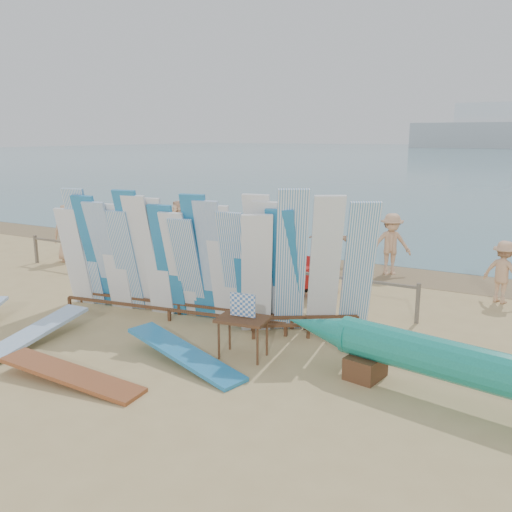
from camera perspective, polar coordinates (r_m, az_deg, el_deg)
The scene contains 26 objects.
ground at distance 12.53m, azimuth -14.91°, elevation -6.49°, with size 160.00×160.00×0.00m, color tan.
wet_sand_strip at distance 18.21m, azimuth 0.74°, elevation -0.13°, with size 40.00×2.60×0.01m, color olive.
distant_ship at distance 189.61m, azimuth 22.90°, elevation 12.01°, with size 45.00×8.00×14.00m.
fence at distance 14.58m, azimuth -6.98°, elevation -0.89°, with size 12.08×0.08×0.90m.
main_surfboard_rack at distance 12.02m, azimuth -8.73°, elevation -0.57°, with size 5.82×1.58×2.89m.
side_surfboard_rack at distance 10.94m, azimuth 5.59°, elevation -1.40°, with size 2.69×2.03×3.03m.
outrigger_canoe at distance 8.68m, azimuth 23.03°, elevation -11.27°, with size 7.02×1.89×1.00m.
vendor_table at distance 10.03m, azimuth -1.38°, elevation -8.44°, with size 0.99×0.75×1.22m.
flat_board_d at distance 9.98m, azimuth -7.52°, elevation -11.18°, with size 0.56×2.70×0.07m, color #247AB5.
flat_board_c at distance 9.70m, azimuth -18.85°, elevation -12.51°, with size 0.56×2.70×0.07m, color #9A512A.
flat_board_b at distance 11.57m, azimuth -22.68°, elevation -8.68°, with size 0.56×2.70×0.07m, color #8AAFDD.
beach_chair_left at distance 15.16m, azimuth -3.69°, elevation -1.77°, with size 0.77×0.77×0.87m.
beach_chair_right at distance 14.82m, azimuth -0.75°, elevation -1.97°, with size 0.69×0.71×0.96m.
stroller at distance 13.83m, azimuth 5.13°, elevation -2.62°, with size 0.67×0.81×0.97m.
beachgoer_3 at distance 18.66m, azimuth -5.52°, elevation 3.06°, with size 1.21×0.50×1.88m, color tan.
beachgoer_extra_0 at distance 14.44m, azimuth 24.57°, elevation -1.54°, with size 0.99×0.41×1.53m, color tan.
beachgoer_4 at distance 16.01m, azimuth -3.28°, elevation 1.28°, with size 1.02×0.44×1.75m, color #8C6042.
beachgoer_2 at distance 18.00m, azimuth -15.71°, elevation 2.17°, with size 0.87×0.42×1.80m, color beige.
beachgoer_11 at distance 18.65m, azimuth -8.02°, elevation 2.99°, with size 1.74×0.56×1.87m, color beige.
beachgoer_1 at distance 18.72m, azimuth -11.22°, elevation 2.84°, with size 0.67×0.37×1.83m, color #8C6042.
beachgoer_9 at distance 16.27m, azimuth 14.04°, elevation 1.22°, with size 1.17×0.48×1.81m, color tan.
beachgoer_5 at distance 17.15m, azimuth 7.82°, elevation 1.58°, with size 1.42×0.46×1.53m, color beige.
beachgoer_6 at distance 14.04m, azimuth 7.51°, elevation -0.18°, with size 0.91×0.43×1.86m, color tan.
beachgoer_0 at distance 18.51m, azimuth -19.15°, elevation 2.34°, with size 0.92×0.44×1.87m, color tan.
beachgoer_extra_1 at distance 19.49m, azimuth -13.66°, elevation 2.86°, with size 0.98×0.42×1.67m, color #8C6042.
beachgoer_7 at distance 15.13m, azimuth 8.26°, elevation 0.10°, with size 0.56×0.31×1.54m, color #8C6042.
Camera 1 is at (8.27, -8.52, 4.00)m, focal length 38.00 mm.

